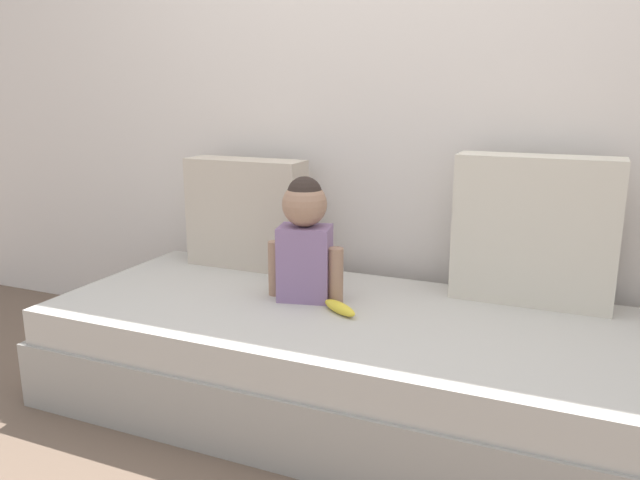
{
  "coord_description": "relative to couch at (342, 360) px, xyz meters",
  "views": [
    {
      "loc": [
        0.76,
        -1.95,
        1.15
      ],
      "look_at": [
        -0.09,
        0.0,
        0.63
      ],
      "focal_mm": 34.93,
      "sensor_mm": 36.0,
      "label": 1
    }
  ],
  "objects": [
    {
      "name": "throw_pillow_left",
      "position": [
        -0.6,
        0.37,
        0.43
      ],
      "size": [
        0.53,
        0.16,
        0.47
      ],
      "primitive_type": "cube",
      "color": "#C1B29E",
      "rests_on": "couch"
    },
    {
      "name": "banana",
      "position": [
        0.0,
        -0.03,
        0.21
      ],
      "size": [
        0.17,
        0.13,
        0.04
      ],
      "primitive_type": "ellipsoid",
      "rotation": [
        0.0,
        0.0,
        -0.57
      ],
      "color": "yellow",
      "rests_on": "couch"
    },
    {
      "name": "couch",
      "position": [
        0.0,
        0.0,
        0.0
      ],
      "size": [
        2.17,
        0.93,
        0.38
      ],
      "color": "#9C978F",
      "rests_on": "ground"
    },
    {
      "name": "ground_plane",
      "position": [
        0.0,
        0.0,
        -0.19
      ],
      "size": [
        12.0,
        12.0,
        0.0
      ],
      "primitive_type": "plane",
      "color": "brown"
    },
    {
      "name": "toddler",
      "position": [
        -0.18,
        0.06,
        0.43
      ],
      "size": [
        0.3,
        0.18,
        0.46
      ],
      "color": "gray",
      "rests_on": "couch"
    },
    {
      "name": "back_wall",
      "position": [
        0.0,
        0.6,
        0.96
      ],
      "size": [
        5.37,
        0.1,
        2.29
      ],
      "primitive_type": "cube",
      "color": "silver",
      "rests_on": "ground"
    },
    {
      "name": "throw_pillow_right",
      "position": [
        0.6,
        0.37,
        0.46
      ],
      "size": [
        0.57,
        0.16,
        0.54
      ],
      "primitive_type": "cube",
      "color": "beige",
      "rests_on": "couch"
    }
  ]
}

